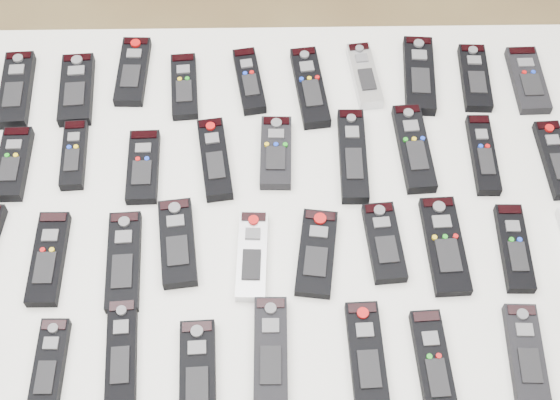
{
  "coord_description": "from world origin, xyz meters",
  "views": [
    {
      "loc": [
        0.06,
        -0.72,
        1.95
      ],
      "look_at": [
        0.07,
        0.02,
        0.8
      ],
      "focal_mm": 50.0,
      "sensor_mm": 36.0,
      "label": 1
    }
  ],
  "objects_px": {
    "remote_23": "(252,256)",
    "remote_34": "(367,356)",
    "remote_32": "(198,373)",
    "remote_25": "(384,242)",
    "remote_7": "(419,75)",
    "remote_21": "(124,261)",
    "remote_18": "(556,160)",
    "remote_8": "(475,78)",
    "remote_20": "(48,258)",
    "remote_33": "(271,352)",
    "remote_36": "(526,354)",
    "remote_22": "(178,243)",
    "remote_24": "(317,253)",
    "remote_13": "(215,159)",
    "remote_16": "(414,148)",
    "remote_3": "(184,86)",
    "remote_0": "(16,89)",
    "remote_10": "(13,164)",
    "remote_14": "(276,153)",
    "remote_4": "(249,81)",
    "remote_1": "(77,89)",
    "remote_27": "(514,248)",
    "remote_2": "(133,71)",
    "remote_31": "(122,353)",
    "remote_35": "(434,365)",
    "table": "(280,223)",
    "remote_17": "(483,155)",
    "remote_5": "(310,87)",
    "remote_30": "(49,367)",
    "remote_26": "(445,245)",
    "remote_9": "(528,80)",
    "remote_11": "(74,155)"
  },
  "relations": [
    {
      "from": "remote_10",
      "to": "remote_22",
      "type": "distance_m",
      "value": 0.35
    },
    {
      "from": "remote_20",
      "to": "remote_23",
      "type": "xyz_separation_m",
      "value": [
        0.34,
        0.0,
        -0.0
      ]
    },
    {
      "from": "remote_20",
      "to": "remote_33",
      "type": "bearing_deg",
      "value": -24.57
    },
    {
      "from": "remote_10",
      "to": "remote_33",
      "type": "xyz_separation_m",
      "value": [
        0.47,
        -0.37,
        -0.0
      ]
    },
    {
      "from": "remote_18",
      "to": "remote_23",
      "type": "height_order",
      "value": "remote_23"
    },
    {
      "from": "remote_25",
      "to": "remote_3",
      "type": "bearing_deg",
      "value": 130.48
    },
    {
      "from": "remote_33",
      "to": "remote_36",
      "type": "xyz_separation_m",
      "value": [
        0.4,
        -0.01,
        -0.0
      ]
    },
    {
      "from": "remote_14",
      "to": "remote_27",
      "type": "bearing_deg",
      "value": -25.5
    },
    {
      "from": "table",
      "to": "remote_1",
      "type": "relative_size",
      "value": 7.5
    },
    {
      "from": "remote_4",
      "to": "remote_5",
      "type": "distance_m",
      "value": 0.12
    },
    {
      "from": "remote_14",
      "to": "remote_31",
      "type": "xyz_separation_m",
      "value": [
        -0.25,
        -0.39,
        -0.0
      ]
    },
    {
      "from": "table",
      "to": "remote_16",
      "type": "bearing_deg",
      "value": 24.89
    },
    {
      "from": "remote_14",
      "to": "remote_13",
      "type": "bearing_deg",
      "value": -171.39
    },
    {
      "from": "remote_8",
      "to": "remote_21",
      "type": "distance_m",
      "value": 0.77
    },
    {
      "from": "remote_1",
      "to": "remote_4",
      "type": "xyz_separation_m",
      "value": [
        0.34,
        0.02,
        -0.0
      ]
    },
    {
      "from": "remote_23",
      "to": "remote_34",
      "type": "bearing_deg",
      "value": -43.15
    },
    {
      "from": "remote_24",
      "to": "remote_21",
      "type": "bearing_deg",
      "value": -170.62
    },
    {
      "from": "remote_34",
      "to": "remote_36",
      "type": "bearing_deg",
      "value": -2.16
    },
    {
      "from": "remote_26",
      "to": "remote_32",
      "type": "distance_m",
      "value": 0.47
    },
    {
      "from": "remote_10",
      "to": "remote_25",
      "type": "relative_size",
      "value": 1.03
    },
    {
      "from": "remote_7",
      "to": "remote_21",
      "type": "distance_m",
      "value": 0.68
    },
    {
      "from": "remote_9",
      "to": "remote_18",
      "type": "distance_m",
      "value": 0.19
    },
    {
      "from": "remote_13",
      "to": "remote_14",
      "type": "xyz_separation_m",
      "value": [
        0.11,
        0.01,
        -0.0
      ]
    },
    {
      "from": "remote_7",
      "to": "remote_11",
      "type": "bearing_deg",
      "value": -160.35
    },
    {
      "from": "remote_8",
      "to": "remote_10",
      "type": "bearing_deg",
      "value": -165.03
    },
    {
      "from": "remote_10",
      "to": "remote_13",
      "type": "distance_m",
      "value": 0.37
    },
    {
      "from": "remote_25",
      "to": "remote_32",
      "type": "bearing_deg",
      "value": -148.3
    },
    {
      "from": "remote_35",
      "to": "remote_21",
      "type": "bearing_deg",
      "value": 155.88
    },
    {
      "from": "remote_4",
      "to": "remote_1",
      "type": "bearing_deg",
      "value": 174.04
    },
    {
      "from": "remote_8",
      "to": "remote_24",
      "type": "relative_size",
      "value": 1.0
    },
    {
      "from": "table",
      "to": "remote_5",
      "type": "relative_size",
      "value": 6.57
    },
    {
      "from": "remote_2",
      "to": "remote_14",
      "type": "relative_size",
      "value": 1.09
    },
    {
      "from": "remote_31",
      "to": "remote_33",
      "type": "relative_size",
      "value": 0.96
    },
    {
      "from": "remote_10",
      "to": "remote_27",
      "type": "relative_size",
      "value": 0.93
    },
    {
      "from": "remote_18",
      "to": "remote_20",
      "type": "height_order",
      "value": "remote_20"
    },
    {
      "from": "remote_0",
      "to": "remote_10",
      "type": "bearing_deg",
      "value": -85.46
    },
    {
      "from": "table",
      "to": "remote_4",
      "type": "xyz_separation_m",
      "value": [
        -0.06,
        0.28,
        0.07
      ]
    },
    {
      "from": "remote_31",
      "to": "remote_30",
      "type": "bearing_deg",
      "value": -172.83
    },
    {
      "from": "table",
      "to": "remote_17",
      "type": "distance_m",
      "value": 0.39
    },
    {
      "from": "remote_10",
      "to": "remote_11",
      "type": "relative_size",
      "value": 1.05
    },
    {
      "from": "remote_32",
      "to": "remote_25",
      "type": "bearing_deg",
      "value": 33.91
    },
    {
      "from": "remote_3",
      "to": "remote_4",
      "type": "distance_m",
      "value": 0.13
    },
    {
      "from": "remote_16",
      "to": "remote_22",
      "type": "xyz_separation_m",
      "value": [
        -0.43,
        -0.19,
        0.0
      ]
    },
    {
      "from": "remote_22",
      "to": "remote_24",
      "type": "distance_m",
      "value": 0.24
    },
    {
      "from": "remote_13",
      "to": "remote_16",
      "type": "relative_size",
      "value": 0.91
    },
    {
      "from": "remote_0",
      "to": "remote_31",
      "type": "relative_size",
      "value": 1.01
    },
    {
      "from": "remote_3",
      "to": "remote_34",
      "type": "xyz_separation_m",
      "value": [
        0.32,
        -0.56,
        0.0
      ]
    },
    {
      "from": "remote_2",
      "to": "remote_30",
      "type": "distance_m",
      "value": 0.62
    },
    {
      "from": "remote_0",
      "to": "remote_27",
      "type": "relative_size",
      "value": 1.09
    },
    {
      "from": "remote_23",
      "to": "remote_0",
      "type": "bearing_deg",
      "value": 143.11
    }
  ]
}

